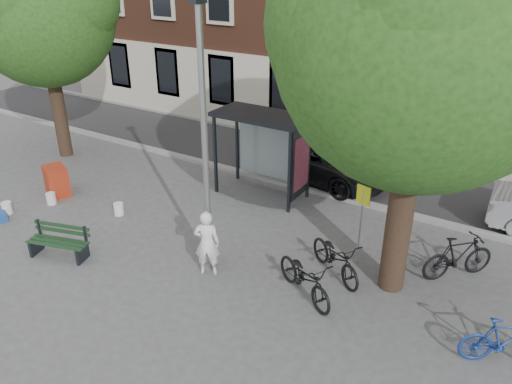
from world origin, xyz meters
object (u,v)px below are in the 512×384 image
at_px(bike_a, 305,277).
at_px(car_dark, 319,159).
at_px(bike_c, 336,257).
at_px(bike_d, 458,257).
at_px(bench, 59,243).
at_px(notice_sign, 362,207).
at_px(red_stand, 57,181).
at_px(lamppost, 206,158).
at_px(bike_b, 505,341).
at_px(painter, 207,243).
at_px(bus_shelter, 275,138).

distance_m(bike_a, car_dark, 6.52).
bearing_deg(bike_c, bike_d, -25.51).
bearing_deg(bench, notice_sign, 12.99).
bearing_deg(red_stand, bike_d, 9.98).
bearing_deg(lamppost, bike_a, 2.20).
relative_size(bike_a, bike_b, 1.17).
xyz_separation_m(painter, bike_b, (6.34, 0.59, -0.32)).
height_order(lamppost, bike_a, lamppost).
bearing_deg(bike_c, notice_sign, 15.13).
bearing_deg(bike_a, lamppost, 121.69).
xyz_separation_m(bench, car_dark, (3.38, 7.78, 0.32)).
bearing_deg(bike_d, bike_b, 162.45).
distance_m(bench, bike_a, 6.18).
height_order(painter, bike_b, painter).
distance_m(bike_c, car_dark, 5.64).
xyz_separation_m(bus_shelter, painter, (0.77, -4.41, -1.10)).
bearing_deg(bike_b, bike_d, 0.92).
xyz_separation_m(bench, bike_c, (6.16, 2.87, 0.13)).
xyz_separation_m(car_dark, notice_sign, (3.03, -4.14, 0.87)).
bearing_deg(bench, bike_b, -5.32).
distance_m(lamppost, painter, 2.00).
height_order(car_dark, notice_sign, notice_sign).
height_order(bus_shelter, car_dark, bus_shelter).
xyz_separation_m(painter, red_stand, (-6.58, 0.91, -0.37)).
bearing_deg(red_stand, painter, -7.90).
height_order(bike_a, bike_d, bike_d).
height_order(painter, bench, painter).
bearing_deg(bike_c, bike_b, -70.02).
bearing_deg(notice_sign, car_dark, 140.64).
xyz_separation_m(bus_shelter, red_stand, (-5.80, -3.49, -1.47)).
relative_size(painter, bike_c, 0.86).
height_order(bus_shelter, painter, bus_shelter).
distance_m(bus_shelter, painter, 4.61).
bearing_deg(painter, lamppost, -90.38).
height_order(bus_shelter, bike_c, bus_shelter).
xyz_separation_m(bus_shelter, car_dark, (0.58, 2.00, -1.24)).
xyz_separation_m(bench, notice_sign, (6.41, 3.63, 1.18)).
bearing_deg(red_stand, bus_shelter, 31.04).
xyz_separation_m(bench, bike_b, (9.91, 1.97, 0.13)).
distance_m(bike_a, bike_c, 1.13).
bearing_deg(red_stand, lamppost, -5.45).
bearing_deg(lamppost, bus_shelter, 98.43).
bearing_deg(bus_shelter, red_stand, -148.96).
height_order(bike_b, notice_sign, notice_sign).
height_order(bench, bike_a, bike_a).
relative_size(lamppost, bike_c, 3.22).
distance_m(bus_shelter, bike_b, 8.19).
bearing_deg(car_dark, bench, 162.73).
relative_size(lamppost, bike_b, 3.71).
distance_m(bus_shelter, notice_sign, 4.22).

